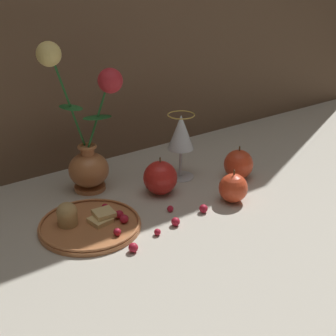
{
  "coord_description": "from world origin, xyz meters",
  "views": [
    {
      "loc": [
        -0.56,
        -0.8,
        0.53
      ],
      "look_at": [
        0.0,
        -0.02,
        0.1
      ],
      "focal_mm": 50.0,
      "sensor_mm": 36.0,
      "label": 1
    }
  ],
  "objects_px": {
    "wine_glass": "(181,135)",
    "apple_near_glass": "(233,188)",
    "vase": "(88,143)",
    "plate_with_pastries": "(87,222)",
    "apple_at_table_edge": "(239,165)",
    "apple_beside_vase": "(160,178)"
  },
  "relations": [
    {
      "from": "apple_near_glass",
      "to": "vase",
      "type": "bearing_deg",
      "value": 133.44
    },
    {
      "from": "apple_near_glass",
      "to": "apple_at_table_edge",
      "type": "bearing_deg",
      "value": 40.29
    },
    {
      "from": "wine_glass",
      "to": "apple_at_table_edge",
      "type": "height_order",
      "value": "wine_glass"
    },
    {
      "from": "wine_glass",
      "to": "apple_near_glass",
      "type": "xyz_separation_m",
      "value": [
        0.02,
        -0.18,
        -0.08
      ]
    },
    {
      "from": "vase",
      "to": "apple_beside_vase",
      "type": "distance_m",
      "value": 0.2
    },
    {
      "from": "wine_glass",
      "to": "apple_near_glass",
      "type": "relative_size",
      "value": 2.13
    },
    {
      "from": "apple_near_glass",
      "to": "wine_glass",
      "type": "bearing_deg",
      "value": 95.82
    },
    {
      "from": "plate_with_pastries",
      "to": "wine_glass",
      "type": "distance_m",
      "value": 0.35
    },
    {
      "from": "apple_near_glass",
      "to": "apple_at_table_edge",
      "type": "xyz_separation_m",
      "value": [
        0.1,
        0.09,
        0.0
      ]
    },
    {
      "from": "vase",
      "to": "plate_with_pastries",
      "type": "xyz_separation_m",
      "value": [
        -0.09,
        -0.16,
        -0.11
      ]
    },
    {
      "from": "plate_with_pastries",
      "to": "apple_near_glass",
      "type": "relative_size",
      "value": 2.7
    },
    {
      "from": "vase",
      "to": "apple_beside_vase",
      "type": "xyz_separation_m",
      "value": [
        0.13,
        -0.12,
        -0.08
      ]
    },
    {
      "from": "vase",
      "to": "apple_near_glass",
      "type": "relative_size",
      "value": 4.54
    },
    {
      "from": "plate_with_pastries",
      "to": "wine_glass",
      "type": "xyz_separation_m",
      "value": [
        0.32,
        0.09,
        0.11
      ]
    },
    {
      "from": "vase",
      "to": "plate_with_pastries",
      "type": "distance_m",
      "value": 0.22
    },
    {
      "from": "wine_glass",
      "to": "apple_at_table_edge",
      "type": "xyz_separation_m",
      "value": [
        0.12,
        -0.1,
        -0.08
      ]
    },
    {
      "from": "apple_beside_vase",
      "to": "apple_at_table_edge",
      "type": "relative_size",
      "value": 1.07
    },
    {
      "from": "plate_with_pastries",
      "to": "apple_beside_vase",
      "type": "bearing_deg",
      "value": 10.31
    },
    {
      "from": "wine_glass",
      "to": "apple_near_glass",
      "type": "height_order",
      "value": "wine_glass"
    },
    {
      "from": "plate_with_pastries",
      "to": "apple_beside_vase",
      "type": "height_order",
      "value": "apple_beside_vase"
    },
    {
      "from": "plate_with_pastries",
      "to": "apple_near_glass",
      "type": "xyz_separation_m",
      "value": [
        0.34,
        -0.1,
        0.02
      ]
    },
    {
      "from": "apple_beside_vase",
      "to": "apple_at_table_edge",
      "type": "xyz_separation_m",
      "value": [
        0.22,
        -0.05,
        -0.0
      ]
    }
  ]
}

